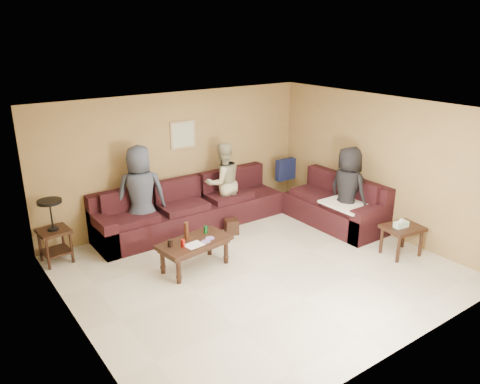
{
  "coord_description": "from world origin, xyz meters",
  "views": [
    {
      "loc": [
        -4.03,
        -5.14,
        3.58
      ],
      "look_at": [
        0.25,
        0.85,
        1.0
      ],
      "focal_mm": 35.0,
      "sensor_mm": 36.0,
      "label": 1
    }
  ],
  "objects_px": {
    "sectional_sofa": "(244,210)",
    "person_left": "(141,195)",
    "person_middle": "(223,182)",
    "end_table_left": "(53,230)",
    "side_table_right": "(402,231)",
    "person_right": "(348,190)",
    "waste_bin": "(232,227)",
    "coffee_table": "(194,245)"
  },
  "relations": [
    {
      "from": "end_table_left",
      "to": "person_middle",
      "type": "xyz_separation_m",
      "value": [
        3.16,
        -0.11,
        0.22
      ]
    },
    {
      "from": "person_left",
      "to": "sectional_sofa",
      "type": "bearing_deg",
      "value": -175.99
    },
    {
      "from": "side_table_right",
      "to": "waste_bin",
      "type": "height_order",
      "value": "side_table_right"
    },
    {
      "from": "coffee_table",
      "to": "end_table_left",
      "type": "xyz_separation_m",
      "value": [
        -1.71,
        1.48,
        0.15
      ]
    },
    {
      "from": "waste_bin",
      "to": "person_left",
      "type": "height_order",
      "value": "person_left"
    },
    {
      "from": "sectional_sofa",
      "to": "waste_bin",
      "type": "relative_size",
      "value": 16.97
    },
    {
      "from": "sectional_sofa",
      "to": "person_middle",
      "type": "relative_size",
      "value": 2.98
    },
    {
      "from": "waste_bin",
      "to": "end_table_left",
      "type": "bearing_deg",
      "value": 165.92
    },
    {
      "from": "person_right",
      "to": "sectional_sofa",
      "type": "bearing_deg",
      "value": 44.6
    },
    {
      "from": "coffee_table",
      "to": "person_left",
      "type": "bearing_deg",
      "value": 98.95
    },
    {
      "from": "sectional_sofa",
      "to": "person_left",
      "type": "relative_size",
      "value": 2.68
    },
    {
      "from": "end_table_left",
      "to": "person_left",
      "type": "bearing_deg",
      "value": -2.73
    },
    {
      "from": "sectional_sofa",
      "to": "coffee_table",
      "type": "height_order",
      "value": "sectional_sofa"
    },
    {
      "from": "sectional_sofa",
      "to": "person_middle",
      "type": "bearing_deg",
      "value": 106.42
    },
    {
      "from": "end_table_left",
      "to": "waste_bin",
      "type": "bearing_deg",
      "value": -14.08
    },
    {
      "from": "waste_bin",
      "to": "coffee_table",
      "type": "bearing_deg",
      "value": -148.45
    },
    {
      "from": "person_middle",
      "to": "person_right",
      "type": "distance_m",
      "value": 2.34
    },
    {
      "from": "person_middle",
      "to": "person_right",
      "type": "height_order",
      "value": "person_right"
    },
    {
      "from": "person_left",
      "to": "coffee_table",
      "type": "bearing_deg",
      "value": 119.03
    },
    {
      "from": "side_table_right",
      "to": "waste_bin",
      "type": "bearing_deg",
      "value": 127.69
    },
    {
      "from": "person_right",
      "to": "end_table_left",
      "type": "bearing_deg",
      "value": 65.23
    },
    {
      "from": "person_right",
      "to": "person_left",
      "type": "bearing_deg",
      "value": 57.71
    },
    {
      "from": "end_table_left",
      "to": "sectional_sofa",
      "type": "bearing_deg",
      "value": -10.2
    },
    {
      "from": "waste_bin",
      "to": "person_left",
      "type": "relative_size",
      "value": 0.16
    },
    {
      "from": "side_table_right",
      "to": "end_table_left",
      "type": "bearing_deg",
      "value": 147.02
    },
    {
      "from": "side_table_right",
      "to": "person_right",
      "type": "height_order",
      "value": "person_right"
    },
    {
      "from": "end_table_left",
      "to": "person_middle",
      "type": "distance_m",
      "value": 3.17
    },
    {
      "from": "side_table_right",
      "to": "person_middle",
      "type": "height_order",
      "value": "person_middle"
    },
    {
      "from": "side_table_right",
      "to": "person_right",
      "type": "relative_size",
      "value": 0.43
    },
    {
      "from": "side_table_right",
      "to": "person_left",
      "type": "bearing_deg",
      "value": 137.26
    },
    {
      "from": "end_table_left",
      "to": "person_left",
      "type": "distance_m",
      "value": 1.52
    },
    {
      "from": "end_table_left",
      "to": "person_right",
      "type": "xyz_separation_m",
      "value": [
        4.71,
        -1.87,
        0.25
      ]
    },
    {
      "from": "person_left",
      "to": "end_table_left",
      "type": "bearing_deg",
      "value": 17.35
    },
    {
      "from": "end_table_left",
      "to": "side_table_right",
      "type": "xyz_separation_m",
      "value": [
        4.73,
        -3.07,
        -0.12
      ]
    },
    {
      "from": "person_left",
      "to": "person_right",
      "type": "distance_m",
      "value": 3.69
    },
    {
      "from": "side_table_right",
      "to": "person_left",
      "type": "distance_m",
      "value": 4.44
    },
    {
      "from": "side_table_right",
      "to": "person_middle",
      "type": "relative_size",
      "value": 0.44
    },
    {
      "from": "person_left",
      "to": "person_right",
      "type": "height_order",
      "value": "person_left"
    },
    {
      "from": "side_table_right",
      "to": "person_middle",
      "type": "xyz_separation_m",
      "value": [
        -1.57,
        2.96,
        0.35
      ]
    },
    {
      "from": "person_left",
      "to": "person_middle",
      "type": "relative_size",
      "value": 1.11
    },
    {
      "from": "side_table_right",
      "to": "person_left",
      "type": "relative_size",
      "value": 0.4
    },
    {
      "from": "sectional_sofa",
      "to": "person_middle",
      "type": "xyz_separation_m",
      "value": [
        -0.14,
        0.48,
        0.46
      ]
    }
  ]
}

